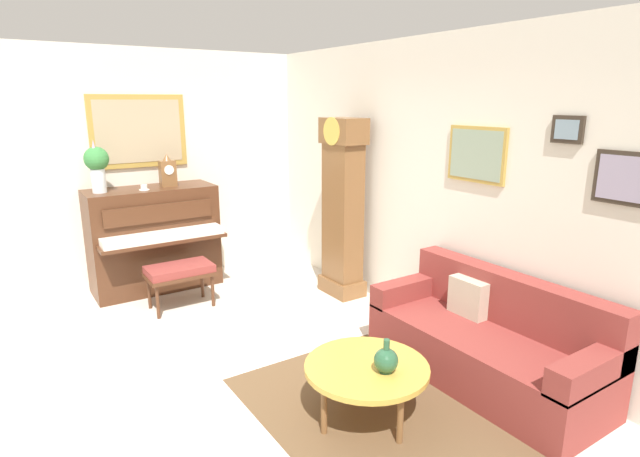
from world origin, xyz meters
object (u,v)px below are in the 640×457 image
grandfather_clock (343,213)px  green_jug (386,360)px  mantel_clock (168,172)px  teacup (144,188)px  piano_bench (180,272)px  coffee_table (367,369)px  couch (487,342)px  flower_vase (97,164)px  piano (155,238)px

grandfather_clock → green_jug: size_ratio=8.46×
mantel_clock → teacup: size_ratio=3.28×
piano_bench → coffee_table: piano_bench is taller
couch → coffee_table: size_ratio=2.16×
green_jug → flower_vase: bearing=-162.9°
flower_vase → green_jug: (3.55, 1.09, -1.05)m
piano → flower_vase: size_ratio=2.48×
piano → teacup: 0.64m
piano_bench → teacup: teacup is taller
piano → green_jug: (3.55, 0.55, -0.13)m
mantel_clock → teacup: mantel_clock is taller
mantel_clock → teacup: (0.11, -0.31, -0.15)m
piano → couch: 3.91m
piano_bench → teacup: size_ratio=6.03×
grandfather_clock → flower_vase: (-1.36, -2.30, 0.57)m
coffee_table → flower_vase: 3.75m
piano → flower_vase: bearing=-89.8°
piano_bench → mantel_clock: (-0.75, 0.17, 0.99)m
piano_bench → grandfather_clock: bearing=70.2°
teacup → piano: bearing=138.3°
grandfather_clock → flower_vase: 2.73m
grandfather_clock → teacup: size_ratio=17.50×
green_jug → mantel_clock: bearing=-174.6°
couch → teacup: bearing=-153.1°
coffee_table → grandfather_clock: bearing=148.3°
piano_bench → grandfather_clock: size_ratio=0.34×
couch → coffee_table: (-0.12, -1.14, 0.06)m
coffee_table → couch: bearing=83.8°
green_jug → coffee_table: bearing=-160.1°
piano → couch: (3.53, 1.64, -0.30)m
coffee_table → mantel_clock: 3.57m
piano → grandfather_clock: size_ratio=0.71×
mantel_clock → flower_vase: flower_vase is taller
piano → mantel_clock: mantel_clock is taller
grandfather_clock → flower_vase: size_ratio=3.50×
coffee_table → teacup: teacup is taller
couch → teacup: 3.95m
piano_bench → teacup: (-0.64, -0.14, 0.84)m
piano_bench → green_jug: 2.85m
green_jug → teacup: bearing=-169.4°
grandfather_clock → coffee_table: (2.04, -1.26, -0.59)m
grandfather_clock → teacup: (-1.26, -1.85, 0.28)m
flower_vase → green_jug: size_ratio=2.42×
flower_vase → piano_bench: bearing=38.2°
grandfather_clock → teacup: grandfather_clock is taller
piano_bench → mantel_clock: mantel_clock is taller
piano_bench → couch: size_ratio=0.37×
teacup → grandfather_clock: bearing=55.8°
piano → grandfather_clock: 2.25m
piano → green_jug: 3.59m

